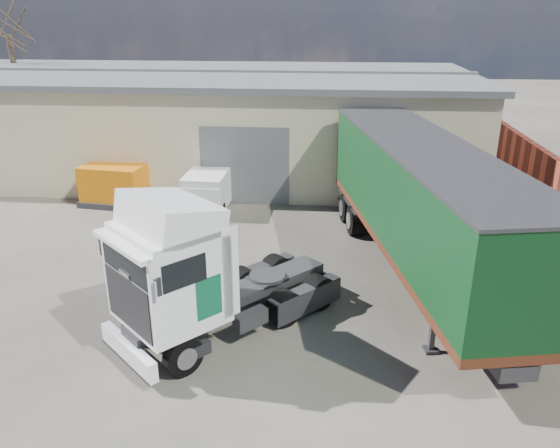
# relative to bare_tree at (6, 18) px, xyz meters

# --- Properties ---
(ground) EXTENTS (120.00, 120.00, 0.00)m
(ground) POSITION_rel_bare_tree_xyz_m (18.00, -20.00, -7.92)
(ground) COLOR #282520
(ground) RESTS_ON ground
(warehouse) EXTENTS (30.60, 12.60, 5.42)m
(warehouse) POSITION_rel_bare_tree_xyz_m (12.00, -4.00, -5.26)
(warehouse) COLOR beige
(warehouse) RESTS_ON ground
(bare_tree) EXTENTS (4.00, 4.00, 9.60)m
(bare_tree) POSITION_rel_bare_tree_xyz_m (0.00, 0.00, 0.00)
(bare_tree) COLOR #382B21
(bare_tree) RESTS_ON ground
(tractor_unit) EXTENTS (6.17, 6.32, 4.36)m
(tractor_unit) POSITION_rel_bare_tree_xyz_m (16.33, -21.16, -6.09)
(tractor_unit) COLOR black
(tractor_unit) RESTS_ON ground
(box_trailer) EXTENTS (5.36, 13.91, 4.53)m
(box_trailer) POSITION_rel_bare_tree_xyz_m (22.74, -16.72, -5.16)
(box_trailer) COLOR #2D2D30
(box_trailer) RESTS_ON ground
(panel_van) EXTENTS (1.89, 4.33, 1.74)m
(panel_van) POSITION_rel_bare_tree_xyz_m (14.44, -10.38, -7.02)
(panel_van) COLOR black
(panel_van) RESTS_ON ground
(orange_skip) EXTENTS (3.18, 2.22, 1.86)m
(orange_skip) POSITION_rel_bare_tree_xyz_m (10.00, -10.59, -7.11)
(orange_skip) COLOR #2D2D30
(orange_skip) RESTS_ON ground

